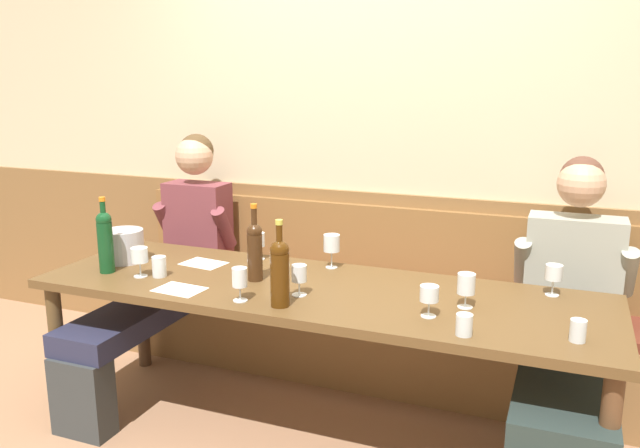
{
  "coord_description": "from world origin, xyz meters",
  "views": [
    {
      "loc": [
        1.02,
        -2.35,
        1.65
      ],
      "look_at": [
        -0.1,
        0.45,
        0.95
      ],
      "focal_mm": 35.91,
      "sensor_mm": 36.0,
      "label": 1
    }
  ],
  "objects_px": {
    "wine_glass_right_end": "(466,286)",
    "water_tumbler_right": "(159,267)",
    "person_center_right_seat": "(167,261)",
    "wine_glass_center_front": "(139,256)",
    "wine_bottle_amber_mid": "(280,270)",
    "wine_glass_near_bucket": "(554,274)",
    "person_right_seat": "(570,319)",
    "dining_table": "(316,302)",
    "wine_glass_center_rear": "(332,244)",
    "wine_bottle_clear_water": "(255,249)",
    "wine_glass_mid_left": "(240,279)",
    "ice_bucket": "(124,246)",
    "wine_bottle_green_tall": "(105,240)",
    "wine_glass_mid_right": "(258,241)",
    "water_tumbler_left": "(578,331)",
    "wine_glass_by_bottle": "(429,295)",
    "wine_glass_left_end": "(299,275)",
    "wall_bench": "(361,328)",
    "water_tumbler_center": "(464,325)"
  },
  "relations": [
    {
      "from": "ice_bucket",
      "to": "water_tumbler_right",
      "type": "relative_size",
      "value": 2.07
    },
    {
      "from": "wine_glass_mid_left",
      "to": "water_tumbler_left",
      "type": "xyz_separation_m",
      "value": [
        1.31,
        0.07,
        -0.05
      ]
    },
    {
      "from": "wine_bottle_amber_mid",
      "to": "wine_glass_left_end",
      "type": "distance_m",
      "value": 0.16
    },
    {
      "from": "wine_glass_left_end",
      "to": "wine_bottle_green_tall",
      "type": "bearing_deg",
      "value": -177.94
    },
    {
      "from": "wine_glass_right_end",
      "to": "wine_glass_mid_right",
      "type": "bearing_deg",
      "value": 163.93
    },
    {
      "from": "wine_glass_right_end",
      "to": "water_tumbler_right",
      "type": "relative_size",
      "value": 1.49
    },
    {
      "from": "water_tumbler_center",
      "to": "wine_bottle_amber_mid",
      "type": "bearing_deg",
      "value": 177.87
    },
    {
      "from": "wine_glass_left_end",
      "to": "wine_glass_center_front",
      "type": "relative_size",
      "value": 0.96
    },
    {
      "from": "wall_bench",
      "to": "person_right_seat",
      "type": "distance_m",
      "value": 1.17
    },
    {
      "from": "wine_bottle_clear_water",
      "to": "wine_glass_mid_left",
      "type": "height_order",
      "value": "wine_bottle_clear_water"
    },
    {
      "from": "wine_bottle_clear_water",
      "to": "wine_glass_mid_left",
      "type": "relative_size",
      "value": 2.48
    },
    {
      "from": "person_right_seat",
      "to": "water_tumbler_center",
      "type": "height_order",
      "value": "person_right_seat"
    },
    {
      "from": "wine_bottle_amber_mid",
      "to": "wine_glass_near_bucket",
      "type": "distance_m",
      "value": 1.17
    },
    {
      "from": "wine_glass_left_end",
      "to": "wine_bottle_clear_water",
      "type": "bearing_deg",
      "value": 156.68
    },
    {
      "from": "wine_glass_center_rear",
      "to": "water_tumbler_center",
      "type": "distance_m",
      "value": 0.96
    },
    {
      "from": "wall_bench",
      "to": "water_tumbler_center",
      "type": "xyz_separation_m",
      "value": [
        0.7,
        -0.97,
        0.49
      ]
    },
    {
      "from": "wine_bottle_green_tall",
      "to": "wine_bottle_clear_water",
      "type": "height_order",
      "value": "wine_bottle_green_tall"
    },
    {
      "from": "wine_glass_center_rear",
      "to": "wine_glass_near_bucket",
      "type": "bearing_deg",
      "value": -1.7
    },
    {
      "from": "ice_bucket",
      "to": "water_tumbler_right",
      "type": "distance_m",
      "value": 0.35
    },
    {
      "from": "person_right_seat",
      "to": "wine_glass_mid_right",
      "type": "distance_m",
      "value": 1.52
    },
    {
      "from": "wine_glass_center_front",
      "to": "wine_glass_near_bucket",
      "type": "height_order",
      "value": "wine_glass_center_front"
    },
    {
      "from": "wine_glass_center_rear",
      "to": "water_tumbler_left",
      "type": "height_order",
      "value": "wine_glass_center_rear"
    },
    {
      "from": "wine_glass_mid_left",
      "to": "wine_glass_right_end",
      "type": "distance_m",
      "value": 0.93
    },
    {
      "from": "person_right_seat",
      "to": "ice_bucket",
      "type": "height_order",
      "value": "person_right_seat"
    },
    {
      "from": "wine_bottle_clear_water",
      "to": "wine_glass_mid_left",
      "type": "bearing_deg",
      "value": -75.69
    },
    {
      "from": "dining_table",
      "to": "ice_bucket",
      "type": "bearing_deg",
      "value": 178.9
    },
    {
      "from": "person_right_seat",
      "to": "wine_bottle_amber_mid",
      "type": "distance_m",
      "value": 1.28
    },
    {
      "from": "dining_table",
      "to": "wine_glass_center_rear",
      "type": "distance_m",
      "value": 0.36
    },
    {
      "from": "dining_table",
      "to": "wine_glass_center_front",
      "type": "relative_size",
      "value": 18.24
    },
    {
      "from": "wine_glass_near_bucket",
      "to": "water_tumbler_right",
      "type": "relative_size",
      "value": 1.41
    },
    {
      "from": "ice_bucket",
      "to": "wine_bottle_clear_water",
      "type": "distance_m",
      "value": 0.76
    },
    {
      "from": "wine_bottle_green_tall",
      "to": "wine_glass_mid_left",
      "type": "height_order",
      "value": "wine_bottle_green_tall"
    },
    {
      "from": "person_right_seat",
      "to": "wine_glass_near_bucket",
      "type": "relative_size",
      "value": 9.45
    },
    {
      "from": "dining_table",
      "to": "ice_bucket",
      "type": "xyz_separation_m",
      "value": [
        -1.06,
        0.02,
        0.15
      ]
    },
    {
      "from": "wine_glass_by_bottle",
      "to": "wine_glass_center_front",
      "type": "bearing_deg",
      "value": 179.92
    },
    {
      "from": "person_center_right_seat",
      "to": "wine_glass_center_front",
      "type": "height_order",
      "value": "person_center_right_seat"
    },
    {
      "from": "wine_bottle_green_tall",
      "to": "wine_glass_right_end",
      "type": "bearing_deg",
      "value": 5.06
    },
    {
      "from": "wine_glass_mid_left",
      "to": "wine_glass_mid_right",
      "type": "xyz_separation_m",
      "value": [
        -0.21,
        0.58,
        0.0
      ]
    },
    {
      "from": "person_right_seat",
      "to": "water_tumbler_left",
      "type": "height_order",
      "value": "person_right_seat"
    },
    {
      "from": "water_tumbler_right",
      "to": "water_tumbler_center",
      "type": "bearing_deg",
      "value": -6.92
    },
    {
      "from": "wine_glass_center_front",
      "to": "dining_table",
      "type": "bearing_deg",
      "value": 11.39
    },
    {
      "from": "wine_bottle_amber_mid",
      "to": "wine_glass_center_front",
      "type": "distance_m",
      "value": 0.78
    },
    {
      "from": "wine_bottle_clear_water",
      "to": "water_tumbler_right",
      "type": "height_order",
      "value": "wine_bottle_clear_water"
    },
    {
      "from": "wine_bottle_amber_mid",
      "to": "water_tumbler_left",
      "type": "bearing_deg",
      "value": 3.29
    },
    {
      "from": "wine_bottle_green_tall",
      "to": "wine_glass_center_front",
      "type": "bearing_deg",
      "value": -1.31
    },
    {
      "from": "wine_glass_by_bottle",
      "to": "wine_glass_near_bucket",
      "type": "relative_size",
      "value": 0.93
    },
    {
      "from": "person_center_right_seat",
      "to": "wine_glass_mid_left",
      "type": "distance_m",
      "value": 1.01
    },
    {
      "from": "wine_glass_center_front",
      "to": "wine_glass_near_bucket",
      "type": "distance_m",
      "value": 1.86
    },
    {
      "from": "wine_glass_mid_right",
      "to": "wine_glass_center_front",
      "type": "bearing_deg",
      "value": -129.21
    },
    {
      "from": "wine_glass_near_bucket",
      "to": "wine_glass_center_rear",
      "type": "xyz_separation_m",
      "value": [
        -1.02,
        0.03,
        0.03
      ]
    }
  ]
}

